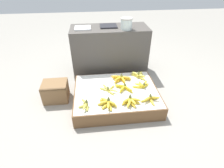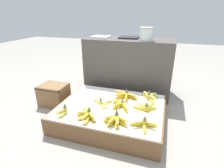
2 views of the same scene
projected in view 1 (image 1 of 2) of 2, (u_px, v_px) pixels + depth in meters
The scene contains 16 objects.
ground_plane at pixel (116, 101), 2.18m from camera, with size 10.00×10.00×0.00m, color gray.
display_platform at pixel (116, 96), 2.13m from camera, with size 0.99×0.78×0.17m.
back_vendor_table at pixel (109, 51), 2.57m from camera, with size 1.07×0.44×0.70m.
wooden_crate at pixel (56, 91), 2.15m from camera, with size 0.30×0.25×0.24m.
banana_bunch_front_left at pixel (85, 104), 1.82m from camera, with size 0.12×0.19×0.10m.
banana_bunch_front_midleft at pixel (107, 103), 1.83m from camera, with size 0.22×0.21×0.11m.
banana_bunch_front_midright at pixel (131, 102), 1.85m from camera, with size 0.22×0.14×0.11m.
banana_bunch_front_right at pixel (151, 99), 1.90m from camera, with size 0.23×0.14×0.10m.
banana_bunch_middle_midleft at pixel (109, 89), 2.06m from camera, with size 0.22×0.21×0.08m.
banana_bunch_middle_midright at pixel (124, 88), 2.07m from camera, with size 0.21×0.19×0.09m.
banana_bunch_middle_right at pixel (142, 85), 2.12m from camera, with size 0.23×0.17×0.10m.
banana_bunch_back_midright at pixel (121, 79), 2.24m from camera, with size 0.27×0.18×0.10m.
banana_bunch_back_right at pixel (139, 75), 2.30m from camera, with size 0.19×0.20×0.11m.
glass_jar at pixel (126, 24), 2.26m from camera, with size 0.16×0.16×0.15m.
foam_tray_white at pixel (83, 28), 2.32m from camera, with size 0.21×0.19×0.02m.
foam_tray_dark at pixel (108, 26), 2.40m from camera, with size 0.23×0.21×0.02m.
Camera 1 is at (-0.24, -1.66, 1.41)m, focal length 28.00 mm.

